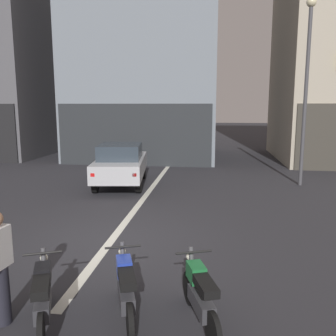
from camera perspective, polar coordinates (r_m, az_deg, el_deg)
name	(u,v)px	position (r m, az deg, el deg)	size (l,w,h in m)	color
ground_plane	(111,241)	(8.63, -9.00, -11.32)	(120.00, 120.00, 0.00)	#2B2B30
lane_centre_line	(154,185)	(14.25, -2.28, -2.72)	(0.20, 18.00, 0.01)	silver
building_mid_block	(147,53)	(22.65, -3.38, 17.62)	(8.33, 7.74, 12.39)	gray
car_silver_crossing_near	(121,163)	(14.18, -7.45, 0.76)	(2.28, 4.29, 1.64)	black
street_lamp	(307,75)	(14.94, 21.09, 13.58)	(0.36, 0.36, 7.00)	#47474C
motorcycle_black_row_leftmost	(43,296)	(5.66, -19.14, -18.52)	(0.75, 1.57, 0.98)	black
motorcycle_blue_row_left_mid	(126,287)	(5.63, -6.72, -18.21)	(0.68, 1.60, 0.98)	black
motorcycle_green_row_centre	(200,294)	(5.43, 5.06, -19.27)	(0.69, 1.60, 0.98)	black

